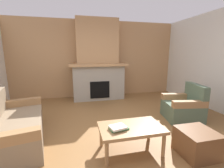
% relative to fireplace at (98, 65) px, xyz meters
% --- Properties ---
extents(ground, '(9.00, 9.00, 0.00)m').
position_rel_fireplace_xyz_m(ground, '(0.00, -2.62, -1.16)').
color(ground, brown).
extents(wall_back_wood_panel, '(6.00, 0.12, 2.70)m').
position_rel_fireplace_xyz_m(wall_back_wood_panel, '(0.00, 0.38, 0.19)').
color(wall_back_wood_panel, tan).
rests_on(wall_back_wood_panel, ground).
extents(fireplace, '(1.90, 0.82, 2.70)m').
position_rel_fireplace_xyz_m(fireplace, '(0.00, 0.00, 0.00)').
color(fireplace, gray).
rests_on(fireplace, ground).
extents(couch, '(1.18, 1.93, 0.85)m').
position_rel_fireplace_xyz_m(couch, '(-1.88, -2.40, -0.88)').
color(couch, '#847056').
rests_on(couch, ground).
extents(armchair, '(0.88, 0.88, 0.85)m').
position_rel_fireplace_xyz_m(armchair, '(1.74, -2.26, -0.87)').
color(armchair, '#4C604C').
rests_on(armchair, ground).
extents(coffee_table, '(1.00, 0.60, 0.43)m').
position_rel_fireplace_xyz_m(coffee_table, '(0.07, -3.15, -0.79)').
color(coffee_table, '#997047').
rests_on(coffee_table, ground).
extents(ottoman, '(0.52, 0.52, 0.40)m').
position_rel_fireplace_xyz_m(ottoman, '(1.03, -3.47, -0.96)').
color(ottoman, brown).
rests_on(ottoman, ground).
extents(book_stack_near_edge, '(0.30, 0.24, 0.06)m').
position_rel_fireplace_xyz_m(book_stack_near_edge, '(-0.16, -3.19, -0.70)').
color(book_stack_near_edge, '#3D7F4C').
rests_on(book_stack_near_edge, coffee_table).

